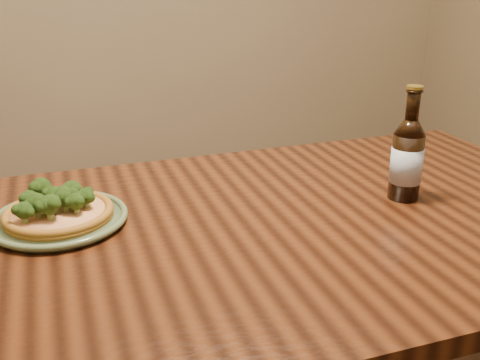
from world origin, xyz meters
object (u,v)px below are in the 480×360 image
object	(u,v)px
plate	(59,219)
beer_bottle	(407,158)
table	(255,262)
pizza	(57,209)

from	to	relation	value
plate	beer_bottle	distance (m)	0.76
table	pizza	bearing A→B (deg)	161.41
pizza	beer_bottle	xyz separation A→B (m)	(0.75, -0.12, 0.06)
table	beer_bottle	distance (m)	0.41
table	beer_bottle	bearing A→B (deg)	2.01
plate	pizza	size ratio (longest dim) A/B	1.26
plate	pizza	bearing A→B (deg)	157.95
table	beer_bottle	world-z (taller)	beer_bottle
beer_bottle	table	bearing A→B (deg)	-177.47
table	plate	distance (m)	0.42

